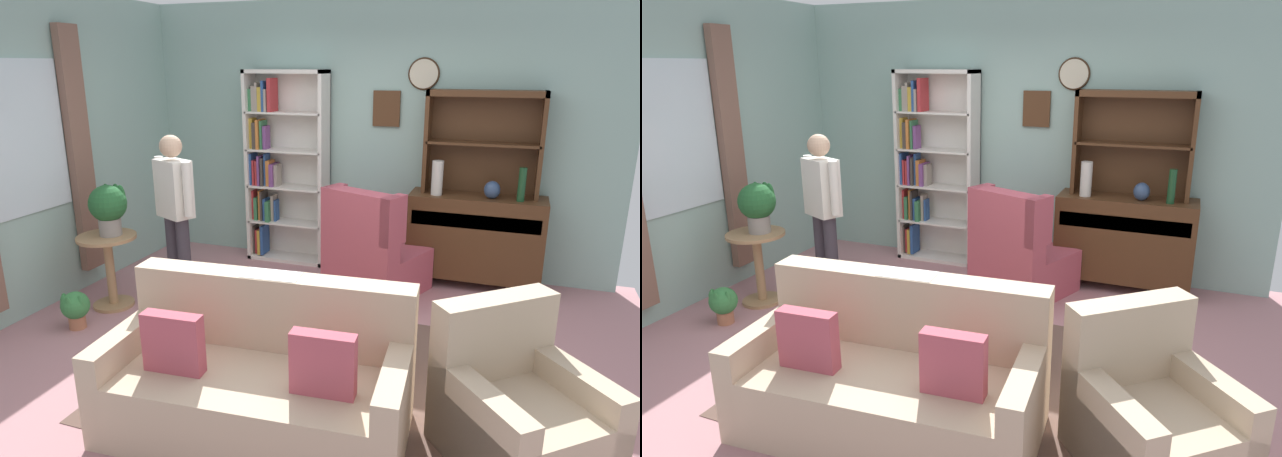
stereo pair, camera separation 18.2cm
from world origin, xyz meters
TOP-DOWN VIEW (x-y plane):
  - ground_plane at (0.00, 0.00)m, footprint 5.40×4.60m
  - wall_back at (0.00, 2.13)m, footprint 5.00×0.09m
  - wall_left at (-2.52, -0.00)m, footprint 0.16×4.20m
  - area_rug at (0.20, -0.30)m, footprint 2.55×2.12m
  - bookshelf at (-0.98, 1.94)m, footprint 0.90×0.30m
  - sideboard at (1.14, 1.86)m, footprint 1.30×0.45m
  - sideboard_hutch at (1.14, 1.97)m, footprint 1.10×0.26m
  - vase_tall at (0.75, 1.78)m, footprint 0.11×0.11m
  - vase_round at (1.27, 1.79)m, footprint 0.15×0.15m
  - bottle_wine at (1.53, 1.77)m, footprint 0.07×0.07m
  - couch_floral at (0.12, -0.96)m, footprint 1.86×0.98m
  - armchair_floral at (1.60, -0.72)m, footprint 1.08×1.08m
  - wingback_chair at (0.24, 1.30)m, footprint 1.02×1.03m
  - plant_stand at (-1.93, 0.20)m, footprint 0.52×0.52m
  - potted_plant_large at (-1.90, 0.24)m, footprint 0.33×0.33m
  - potted_plant_small at (-1.92, -0.28)m, footprint 0.23×0.23m
  - person_reading at (-1.41, 0.53)m, footprint 0.51×0.32m
  - coffee_table at (0.29, -0.05)m, footprint 0.80×0.50m
  - book_stack at (0.16, -0.05)m, footprint 0.20×0.16m

SIDE VIEW (x-z plane):
  - ground_plane at x=0.00m, z-range -0.02..0.00m
  - area_rug at x=0.20m, z-range 0.00..0.01m
  - potted_plant_small at x=-1.92m, z-range 0.03..0.35m
  - armchair_floral at x=1.60m, z-range -0.15..0.73m
  - couch_floral at x=0.12m, z-range -0.14..0.76m
  - coffee_table at x=0.29m, z-range 0.14..0.56m
  - wingback_chair at x=0.24m, z-range -0.14..0.91m
  - plant_stand at x=-1.93m, z-range 0.08..0.76m
  - book_stack at x=0.16m, z-range 0.42..0.51m
  - sideboard at x=1.14m, z-range 0.05..0.97m
  - person_reading at x=-1.41m, z-range 0.13..1.69m
  - potted_plant_large at x=-1.90m, z-range 0.72..1.18m
  - vase_round at x=1.27m, z-range 0.92..1.09m
  - bookshelf at x=-0.98m, z-range 0.01..2.11m
  - bottle_wine at x=1.53m, z-range 0.92..1.24m
  - vase_tall at x=0.75m, z-range 0.92..1.26m
  - wall_left at x=-2.52m, z-range 0.00..2.80m
  - wall_back at x=0.00m, z-range 0.00..2.80m
  - sideboard_hutch at x=1.14m, z-range 1.06..2.06m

